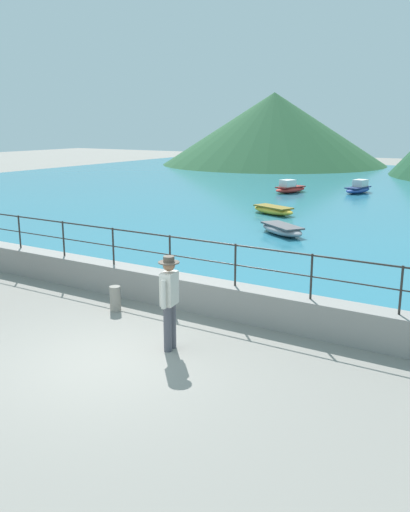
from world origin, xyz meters
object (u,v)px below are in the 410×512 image
Objects in this scene: boat_0 at (290,188)px; boat_2 at (273,210)px; person_walking at (169,298)px; boat_6 at (358,188)px; boat_4 at (282,229)px; bollard at (115,298)px.

boat_0 reaches higher than boat_2.
person_walking reaches higher than boat_6.
boat_2 is at bearing -95.60° from boat_6.
person_walking is 10.85m from boat_4.
bollard is at bearing -86.14° from boat_6.
boat_4 is (-2.53, 10.53, -0.72)m from person_walking.
boat_6 is at bearing 95.39° from boat_4.
person_walking reaches higher than boat_2.
boat_6 is (-3.81, 24.08, -0.65)m from person_walking.
boat_4 is (2.22, -3.99, 0.00)m from boat_2.
person_walking is 2.60m from bollard.
bollard reaches higher than boat_4.
boat_2 and boat_4 have the same top height.
bollard is at bearing -88.34° from boat_4.
boat_0 is at bearing 108.24° from boat_2.
boat_4 is (-0.27, 9.45, -0.02)m from bollard.
boat_4 is at bearing 91.66° from bollard.
boat_2 is (2.50, -7.58, -0.07)m from boat_0.
bollard is 13.66m from boat_2.
boat_0 is at bearing 112.17° from boat_4.
boat_0 is 7.99m from boat_2.
bollard is 0.23× the size of boat_4.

